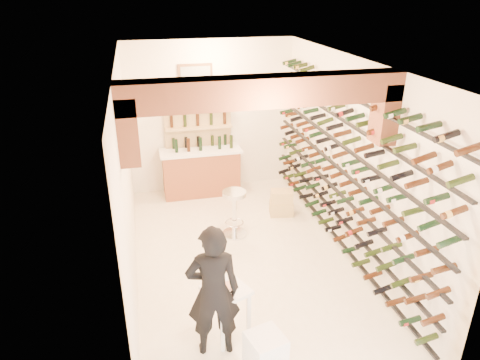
% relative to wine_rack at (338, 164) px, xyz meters
% --- Properties ---
extents(ground, '(6.00, 6.00, 0.00)m').
position_rel_wine_rack_xyz_m(ground, '(-1.53, 0.00, -1.55)').
color(ground, white).
rests_on(ground, ground).
extents(room_shell, '(3.52, 6.02, 3.21)m').
position_rel_wine_rack_xyz_m(room_shell, '(-1.53, -0.26, 0.70)').
color(room_shell, white).
rests_on(room_shell, ground).
extents(wine_rack, '(0.32, 5.70, 2.56)m').
position_rel_wine_rack_xyz_m(wine_rack, '(0.00, 0.00, 0.00)').
color(wine_rack, black).
rests_on(wine_rack, ground).
extents(back_counter, '(1.70, 0.62, 1.29)m').
position_rel_wine_rack_xyz_m(back_counter, '(-1.83, 2.65, -1.02)').
color(back_counter, brown).
rests_on(back_counter, ground).
extents(back_shelving, '(1.40, 0.31, 2.73)m').
position_rel_wine_rack_xyz_m(back_shelving, '(-1.83, 2.89, -0.38)').
color(back_shelving, tan).
rests_on(back_shelving, ground).
extents(tasting_table, '(0.66, 0.66, 0.88)m').
position_rel_wine_rack_xyz_m(tasting_table, '(-2.17, -1.64, -0.95)').
color(tasting_table, white).
rests_on(tasting_table, ground).
extents(white_stool, '(0.49, 0.49, 0.50)m').
position_rel_wine_rack_xyz_m(white_stool, '(-1.84, -2.31, -1.30)').
color(white_stool, white).
rests_on(white_stool, ground).
extents(person, '(0.68, 0.48, 1.76)m').
position_rel_wine_rack_xyz_m(person, '(-2.36, -1.85, -0.67)').
color(person, black).
rests_on(person, ground).
extents(chrome_barstool, '(0.45, 0.45, 0.87)m').
position_rel_wine_rack_xyz_m(chrome_barstool, '(-1.52, 0.79, -1.05)').
color(chrome_barstool, silver).
rests_on(chrome_barstool, ground).
extents(crate_lower, '(0.50, 0.40, 0.27)m').
position_rel_wine_rack_xyz_m(crate_lower, '(-0.45, 1.33, -1.41)').
color(crate_lower, tan).
rests_on(crate_lower, ground).
extents(crate_upper, '(0.47, 0.37, 0.24)m').
position_rel_wine_rack_xyz_m(crate_upper, '(-0.45, 1.33, -1.16)').
color(crate_upper, tan).
rests_on(crate_upper, crate_lower).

